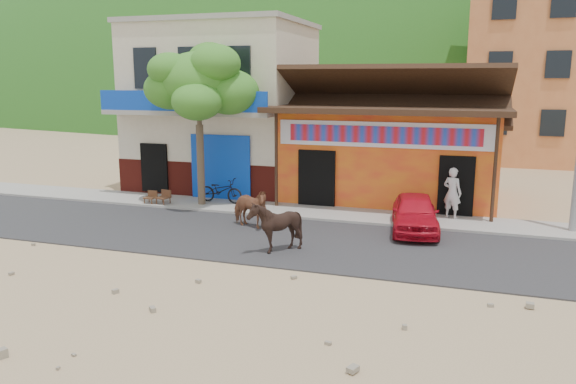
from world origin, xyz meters
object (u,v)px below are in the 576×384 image
Objects in this scene: red_car at (415,213)px; scooter at (221,190)px; cafe_chair_right at (150,192)px; cafe_chair_left at (163,191)px; pedestrian at (452,193)px; cow_tan at (250,208)px; tree at (199,125)px; cow_dark at (275,226)px.

scooter is at bearing 160.16° from red_car.
scooter is 2.08× the size of cafe_chair_right.
cafe_chair_right is at bearing -164.23° from cafe_chair_left.
pedestrian is 1.81× the size of cafe_chair_left.
cafe_chair_left is at bearing 6.60° from cafe_chair_right.
cow_tan is at bearing -136.71° from scooter.
cafe_chair_left is at bearing 167.91° from red_car.
scooter is (-7.45, 1.55, -0.04)m from red_car.
cafe_chair_right is (-9.98, 0.62, -0.08)m from red_car.
pedestrian is at bearing 7.57° from cafe_chair_right.
scooter is at bearing 34.44° from cafe_chair_left.
red_car is (8.05, -1.12, -2.48)m from tree.
red_car is 4.03× the size of cafe_chair_right.
scooter is 1.03× the size of pedestrian.
tree is 2.63m from scooter.
cafe_chair_right is at bearing -126.45° from cow_dark.
pedestrian is 10.57m from cafe_chair_left.
cow_tan is at bearing -19.33° from cafe_chair_right.
cafe_chair_left is (-5.97, 4.09, -0.18)m from cow_dark.
cafe_chair_right is at bearing 168.40° from red_car.
cow_dark is 0.42× the size of red_car.
red_car is 3.63× the size of cafe_chair_left.
cow_tan is 1.79× the size of cafe_chair_right.
cafe_chair_right is (-1.93, -0.50, -2.57)m from tree.
pedestrian is 11.10m from cafe_chair_right.
cafe_chair_left is 0.53m from cafe_chair_right.
pedestrian is (6.19, 3.03, 0.30)m from cow_tan.
pedestrian is at bearing 51.93° from red_car.
cafe_chair_left is 1.11× the size of cafe_chair_right.
red_car is 10.00m from cafe_chair_right.
cafe_chair_left is at bearing -128.98° from cow_dark.
pedestrian is at bearing -84.82° from scooter.
scooter is (0.60, 0.44, -2.53)m from tree.
pedestrian is (9.10, 0.70, -2.13)m from tree.
cow_dark is at bearing 72.45° from pedestrian.
tree is 6.86m from cow_dark.
cow_tan is at bearing 49.33° from pedestrian.
pedestrian reaches higher than scooter.
tree is 6.91× the size of cafe_chair_right.
cow_tan is 0.44× the size of red_car.
cafe_chair_left is at bearing 117.30° from scooter.
tree is 3.25m from cafe_chair_right.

